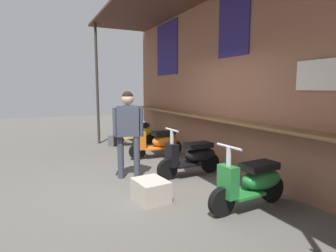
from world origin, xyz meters
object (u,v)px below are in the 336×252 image
(scooter_yellow, at_px, (136,132))
(merchandise_crate, at_px, (151,190))
(scooter_orange, at_px, (159,142))
(scooter_green, at_px, (253,181))
(scooter_black, at_px, (193,156))
(shopper_with_handbag, at_px, (127,126))

(scooter_yellow, bearing_deg, merchandise_crate, 77.13)
(scooter_orange, distance_m, scooter_green, 3.33)
(scooter_green, xyz_separation_m, merchandise_crate, (-0.87, -1.24, -0.23))
(scooter_orange, bearing_deg, scooter_green, 90.51)
(scooter_orange, bearing_deg, scooter_black, 90.51)
(scooter_orange, relative_size, shopper_with_handbag, 0.84)
(scooter_orange, xyz_separation_m, merchandise_crate, (2.45, -1.24, -0.23))
(scooter_black, relative_size, shopper_with_handbag, 0.84)
(scooter_black, relative_size, scooter_green, 1.00)
(merchandise_crate, bearing_deg, scooter_black, 122.80)
(shopper_with_handbag, bearing_deg, merchandise_crate, 19.39)
(scooter_orange, height_order, merchandise_crate, scooter_orange)
(merchandise_crate, bearing_deg, scooter_orange, 153.14)
(scooter_yellow, distance_m, shopper_with_handbag, 3.32)
(scooter_green, distance_m, shopper_with_handbag, 2.47)
(scooter_black, distance_m, shopper_with_handbag, 1.43)
(scooter_yellow, height_order, shopper_with_handbag, shopper_with_handbag)
(scooter_yellow, xyz_separation_m, scooter_orange, (1.74, 0.00, 0.00))
(scooter_yellow, xyz_separation_m, scooter_green, (5.07, -0.00, 0.00))
(scooter_orange, height_order, shopper_with_handbag, shopper_with_handbag)
(scooter_orange, bearing_deg, merchandise_crate, 63.65)
(shopper_with_handbag, bearing_deg, scooter_yellow, 178.15)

